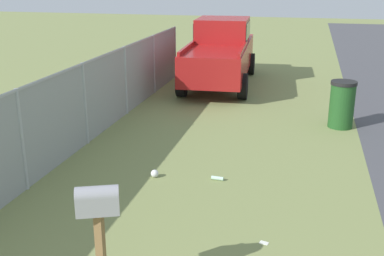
% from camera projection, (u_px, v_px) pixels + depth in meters
% --- Properties ---
extents(mailbox, '(0.36, 0.50, 1.37)m').
position_uv_depth(mailbox, '(98.00, 210.00, 5.17)').
color(mailbox, brown).
rests_on(mailbox, ground).
extents(pickup_truck, '(5.60, 2.32, 2.09)m').
position_uv_depth(pickup_truck, '(221.00, 50.00, 15.68)').
color(pickup_truck, maroon).
rests_on(pickup_truck, ground).
extents(trash_bin, '(0.61, 0.61, 1.12)m').
position_uv_depth(trash_bin, '(342.00, 104.00, 11.30)').
color(trash_bin, '#1E4C1E').
rests_on(trash_bin, ground).
extents(fence_section, '(14.27, 0.07, 1.76)m').
position_uv_depth(fence_section, '(85.00, 101.00, 10.10)').
color(fence_section, '#9EA3A8').
rests_on(fence_section, ground).
extents(litter_wrapper_midfield_b, '(0.11, 0.14, 0.01)m').
position_uv_depth(litter_wrapper_midfield_b, '(264.00, 243.00, 6.56)').
color(litter_wrapper_midfield_b, silver).
rests_on(litter_wrapper_midfield_b, ground).
extents(litter_bottle_midfield_a, '(0.09, 0.22, 0.07)m').
position_uv_depth(litter_bottle_midfield_a, '(217.00, 178.00, 8.54)').
color(litter_bottle_midfield_a, '#B2D8BF').
rests_on(litter_bottle_midfield_a, ground).
extents(litter_bag_far_scatter, '(0.14, 0.14, 0.14)m').
position_uv_depth(litter_bag_far_scatter, '(155.00, 174.00, 8.65)').
color(litter_bag_far_scatter, silver).
rests_on(litter_bag_far_scatter, ground).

